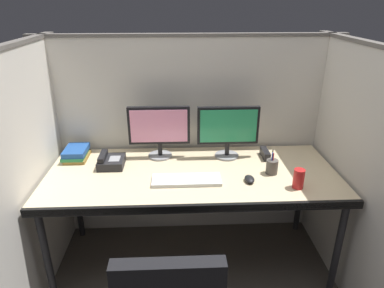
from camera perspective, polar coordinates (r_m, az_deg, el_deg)
The scene contains 13 objects.
cubicle_partition_rear at distance 2.63m, azimuth -0.40°, elevation 0.78°, with size 2.21×0.06×1.57m.
cubicle_partition_left at distance 2.32m, azimuth -25.31°, elevation -4.88°, with size 0.06×1.41×1.57m.
cubicle_partition_right at distance 2.40m, azimuth 24.75°, elevation -3.85°, with size 0.06×1.41×1.57m.
desk at distance 2.26m, azimuth 0.07°, elevation -5.98°, with size 1.90×0.80×0.74m.
monitor_left at distance 2.39m, azimuth -5.52°, elevation 2.59°, with size 0.43×0.17×0.37m.
monitor_right at distance 2.39m, azimuth 6.05°, elevation 2.59°, with size 0.43×0.17×0.37m.
keyboard_main at distance 2.13m, azimuth -0.93°, elevation -6.05°, with size 0.43×0.15×0.02m, color silver.
computer_mouse at distance 2.16m, azimuth 9.60°, elevation -5.81°, with size 0.06×0.10×0.04m.
pen_cup at distance 2.27m, azimuth 13.23°, elevation -3.70°, with size 0.08×0.08×0.17m.
red_stapler at distance 2.50m, azimuth 12.13°, elevation -1.59°, with size 0.04×0.15×0.06m, color black.
soda_can at distance 2.14m, azimuth 17.42°, elevation -5.56°, with size 0.07×0.07×0.12m, color red.
desk_phone at distance 2.38m, azimuth -13.46°, elevation -2.84°, with size 0.17×0.19×0.09m.
book_stack at distance 2.55m, azimuth -18.82°, elevation -1.51°, with size 0.16×0.22×0.08m.
Camera 1 is at (-0.09, -1.68, 1.80)m, focal length 31.86 mm.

